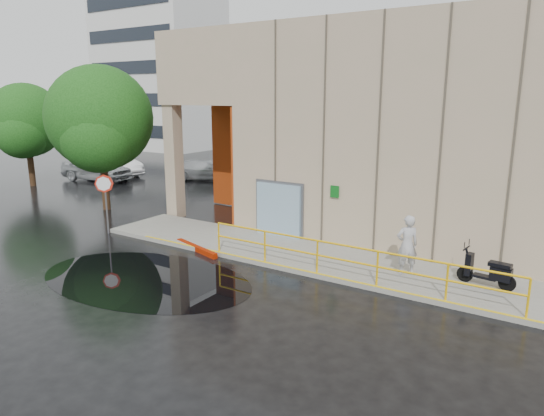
# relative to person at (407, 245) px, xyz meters

# --- Properties ---
(ground) EXTENTS (120.00, 120.00, 0.00)m
(ground) POSITION_rel_person_xyz_m (-5.61, -4.46, -1.06)
(ground) COLOR black
(ground) RESTS_ON ground
(sidewalk) EXTENTS (20.00, 3.00, 0.15)m
(sidewalk) POSITION_rel_person_xyz_m (-1.61, 0.04, -0.99)
(sidewalk) COLOR gray
(sidewalk) RESTS_ON ground
(building) EXTENTS (20.00, 10.17, 8.00)m
(building) POSITION_rel_person_xyz_m (-0.51, 6.53, 3.14)
(building) COLOR tan
(building) RESTS_ON ground
(guardrail) EXTENTS (9.56, 0.06, 1.03)m
(guardrail) POSITION_rel_person_xyz_m (-1.36, -1.31, -0.38)
(guardrail) COLOR yellow
(guardrail) RESTS_ON sidewalk
(distant_building) EXTENTS (12.00, 8.08, 15.00)m
(distant_building) POSITION_rel_person_xyz_m (-33.61, 23.52, 6.44)
(distant_building) COLOR silver
(distant_building) RESTS_ON ground
(person) EXTENTS (0.79, 0.75, 1.82)m
(person) POSITION_rel_person_xyz_m (0.00, 0.00, 0.00)
(person) COLOR #ACACB0
(person) RESTS_ON sidewalk
(scooter) EXTENTS (1.62, 0.69, 1.23)m
(scooter) POSITION_rel_person_xyz_m (2.21, 0.27, -0.21)
(scooter) COLOR black
(scooter) RESTS_ON sidewalk
(stop_sign) EXTENTS (0.55, 0.52, 2.39)m
(stop_sign) POSITION_rel_person_xyz_m (-11.57, -1.60, 0.69)
(stop_sign) COLOR slate
(stop_sign) RESTS_ON ground
(red_curb) EXTENTS (2.35, 0.86, 0.18)m
(red_curb) POSITION_rel_person_xyz_m (-7.11, -1.36, -0.97)
(red_curb) COLOR #901A01
(red_curb) RESTS_ON ground
(puddle) EXTENTS (7.42, 5.01, 0.01)m
(puddle) POSITION_rel_person_xyz_m (-6.60, -4.25, -1.06)
(puddle) COLOR black
(puddle) RESTS_ON ground
(car_a) EXTENTS (5.01, 2.59, 1.63)m
(car_a) POSITION_rel_person_xyz_m (-22.34, 6.25, -0.25)
(car_a) COLOR silver
(car_a) RESTS_ON ground
(car_b) EXTENTS (5.01, 2.72, 1.57)m
(car_b) POSITION_rel_person_xyz_m (-23.05, 8.51, -0.28)
(car_b) COLOR white
(car_b) RESTS_ON ground
(car_c) EXTENTS (4.99, 3.74, 1.34)m
(car_c) POSITION_rel_person_xyz_m (-16.54, 10.23, -0.39)
(car_c) COLOR #A2A5A8
(car_c) RESTS_ON ground
(tree_near) EXTENTS (4.88, 4.88, 6.81)m
(tree_near) POSITION_rel_person_xyz_m (-14.96, 1.04, 3.11)
(tree_near) COLOR black
(tree_near) RESTS_ON ground
(tree_far) EXTENTS (4.36, 4.36, 6.14)m
(tree_far) POSITION_rel_person_xyz_m (-23.91, 2.74, 2.72)
(tree_far) COLOR black
(tree_far) RESTS_ON ground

